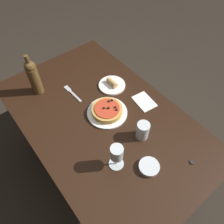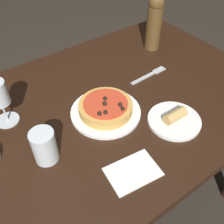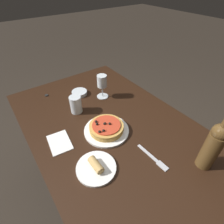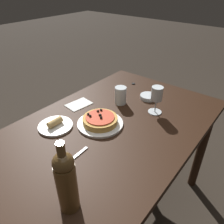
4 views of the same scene
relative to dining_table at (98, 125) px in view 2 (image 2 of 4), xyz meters
The scene contains 9 objects.
ground_plane 0.66m from the dining_table, ahead, with size 14.00×14.00×0.00m, color #2D261E.
dining_table is the anchor object (origin of this frame).
dinner_plate 0.11m from the dining_table, 99.05° to the left, with size 0.24×0.24×0.01m.
pizza 0.13m from the dining_table, 98.92° to the left, with size 0.18×0.18×0.05m.
wine_bottle 0.53m from the dining_table, 155.99° to the right, with size 0.07×0.07×0.28m.
water_cup 0.30m from the dining_table, 21.88° to the left, with size 0.07×0.07×0.11m.
fork 0.30m from the dining_table, behind, with size 0.18×0.03×0.00m.
side_plate 0.29m from the dining_table, 128.84° to the left, with size 0.18×0.18×0.05m.
paper_napkin 0.31m from the dining_table, 76.81° to the left, with size 0.16×0.12×0.00m.
Camera 2 is at (0.36, 0.58, 1.40)m, focal length 42.00 mm.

